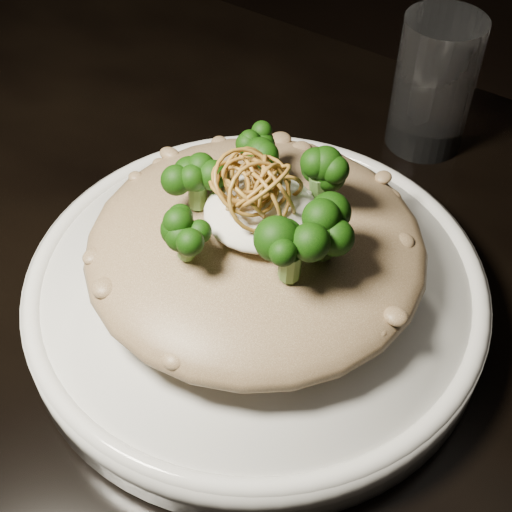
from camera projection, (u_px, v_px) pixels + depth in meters
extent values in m
cube|color=black|center=(237.00, 368.00, 0.51)|extent=(1.10, 0.80, 0.04)
cylinder|color=black|center=(119.00, 219.00, 1.16)|extent=(0.05, 0.05, 0.71)
cylinder|color=white|center=(256.00, 292.00, 0.51)|extent=(0.32, 0.32, 0.03)
ellipsoid|color=brown|center=(256.00, 246.00, 0.48)|extent=(0.23, 0.23, 0.05)
ellipsoid|color=white|center=(261.00, 211.00, 0.46)|extent=(0.07, 0.07, 0.02)
cylinder|color=silver|center=(434.00, 84.00, 0.61)|extent=(0.08, 0.08, 0.12)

